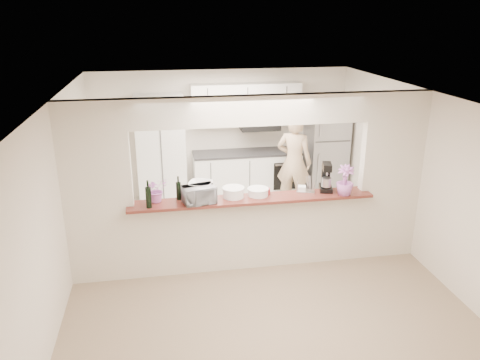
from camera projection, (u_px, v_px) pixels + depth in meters
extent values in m
plane|color=gray|center=(251.00, 265.00, 6.87)|extent=(6.00, 6.00, 0.00)
cube|color=beige|center=(234.00, 221.00, 8.31)|extent=(5.00, 2.90, 0.01)
cube|color=beige|center=(98.00, 195.00, 6.12)|extent=(0.90, 0.15, 2.50)
cube|color=beige|center=(390.00, 177.00, 6.78)|extent=(0.90, 0.15, 2.50)
cube|color=beige|center=(252.00, 110.00, 6.10)|extent=(3.20, 0.15, 0.40)
cube|color=beige|center=(251.00, 233.00, 6.69)|extent=(3.20, 0.15, 1.05)
cube|color=maroon|center=(252.00, 199.00, 6.46)|extent=(3.40, 0.38, 0.04)
cube|color=silver|center=(161.00, 151.00, 8.83)|extent=(0.90, 0.60, 2.10)
cube|color=silver|center=(247.00, 176.00, 9.30)|extent=(2.10, 0.60, 0.90)
cube|color=#2D2D2F|center=(247.00, 153.00, 9.14)|extent=(2.10, 0.62, 0.04)
cube|color=silver|center=(246.00, 103.00, 8.93)|extent=(2.10, 0.35, 0.75)
cube|color=black|center=(260.00, 126.00, 9.02)|extent=(0.75, 0.45, 0.12)
cube|color=black|center=(287.00, 176.00, 9.12)|extent=(0.55, 0.02, 0.55)
cube|color=#9C9CA0|center=(326.00, 153.00, 9.38)|extent=(0.75, 0.70, 1.70)
imported|color=#C86AB1|center=(156.00, 190.00, 6.28)|extent=(0.38, 0.36, 0.34)
cylinder|color=black|center=(149.00, 198.00, 6.09)|extent=(0.08, 0.08, 0.28)
cylinder|color=black|center=(148.00, 184.00, 6.03)|extent=(0.03, 0.03, 0.10)
cylinder|color=black|center=(179.00, 191.00, 6.36)|extent=(0.07, 0.07, 0.25)
cylinder|color=black|center=(178.00, 179.00, 6.31)|extent=(0.02, 0.02, 0.09)
imported|color=#A3A3A7|center=(199.00, 195.00, 6.25)|extent=(0.48, 0.38, 0.23)
imported|color=white|center=(201.00, 190.00, 6.40)|extent=(0.42, 0.42, 0.24)
cylinder|color=white|center=(233.00, 192.00, 6.47)|extent=(0.30, 0.30, 0.13)
cylinder|color=white|center=(233.00, 188.00, 6.45)|extent=(0.31, 0.31, 0.01)
cylinder|color=white|center=(258.00, 192.00, 6.53)|extent=(0.29, 0.29, 0.10)
cylinder|color=white|center=(258.00, 189.00, 6.51)|extent=(0.30, 0.30, 0.01)
cylinder|color=maroon|center=(264.00, 191.00, 6.60)|extent=(0.16, 0.16, 0.08)
cylinder|color=tan|center=(254.00, 192.00, 6.58)|extent=(0.14, 0.14, 0.07)
cube|color=silver|center=(306.00, 191.00, 6.68)|extent=(0.29, 0.23, 0.02)
cube|color=white|center=(306.00, 188.00, 6.66)|extent=(0.14, 0.14, 0.06)
cube|color=black|center=(326.00, 188.00, 6.72)|extent=(0.24, 0.31, 0.07)
cube|color=black|center=(326.00, 174.00, 6.75)|extent=(0.14, 0.12, 0.29)
cube|color=black|center=(327.00, 167.00, 6.60)|extent=(0.17, 0.26, 0.10)
cylinder|color=#B7B7BC|center=(326.00, 182.00, 6.63)|extent=(0.14, 0.14, 0.13)
imported|color=#A263B8|center=(345.00, 180.00, 6.51)|extent=(0.30, 0.30, 0.43)
imported|color=tan|center=(294.00, 163.00, 8.61)|extent=(0.78, 0.71, 1.80)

